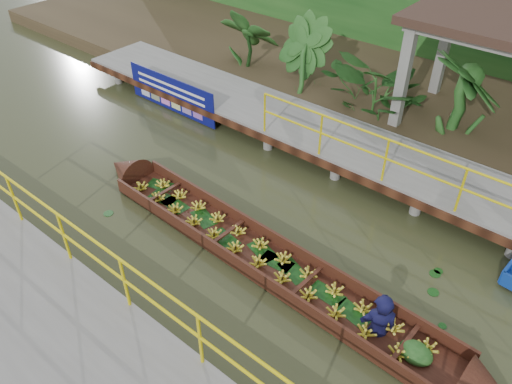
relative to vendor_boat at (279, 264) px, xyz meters
The scene contains 9 objects.
ground 1.92m from the vendor_boat, 164.33° to the left, with size 80.00×80.00×0.00m, color #292D16.
land_strip 8.22m from the vendor_boat, 102.87° to the left, with size 30.00×8.00×0.45m, color #372C1B.
far_dock 4.34m from the vendor_boat, 114.68° to the left, with size 16.00×2.06×1.66m.
near_dock 3.78m from the vendor_boat, 102.71° to the right, with size 18.00×2.40×1.73m.
pavilion 7.38m from the vendor_boat, 80.26° to the left, with size 4.40×3.00×3.00m.
foliage_backdrop 10.82m from the vendor_boat, 99.88° to the left, with size 30.00×0.80×4.00m, color #164315.
vendor_boat is the anchor object (origin of this frame).
blue_banner 6.81m from the vendor_boat, 153.88° to the left, with size 3.27×0.04×1.02m.
tropical_plants 5.93m from the vendor_boat, 85.88° to the left, with size 14.42×1.42×1.77m.
Camera 1 is at (5.61, -5.73, 6.83)m, focal length 35.00 mm.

